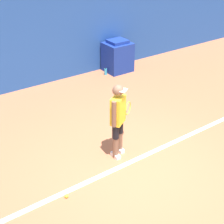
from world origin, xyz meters
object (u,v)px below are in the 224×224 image
Objects in this scene: water_bottle at (106,72)px; tennis_ball at (67,196)px; tennis_player at (118,118)px; covered_chair at (118,56)px.

tennis_ball is at bearing -131.10° from water_bottle.
tennis_player is 1.77m from tennis_ball.
tennis_player is at bearing 19.02° from tennis_ball.
tennis_ball is 0.29× the size of water_bottle.
tennis_player is 4.62m from covered_chair.
tennis_player is at bearing -120.63° from water_bottle.
tennis_player reaches higher than water_bottle.
water_bottle reaches higher than tennis_ball.
covered_chair is (4.17, 4.24, 0.47)m from tennis_ball.
tennis_player is 4.33m from water_bottle.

